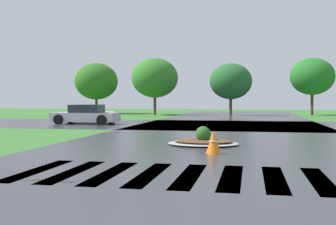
# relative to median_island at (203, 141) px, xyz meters

# --- Properties ---
(asphalt_roadway) EXTENTS (11.66, 80.00, 0.01)m
(asphalt_roadway) POSITION_rel_median_island_xyz_m (0.38, -1.40, -0.14)
(asphalt_roadway) COLOR #35353A
(asphalt_roadway) RESTS_ON ground
(asphalt_cross_road) EXTENTS (90.00, 10.49, 0.01)m
(asphalt_cross_road) POSITION_rel_median_island_xyz_m (0.38, 11.54, -0.14)
(asphalt_cross_road) COLOR #35353A
(asphalt_cross_road) RESTS_ON ground
(crosswalk_stripes) EXTENTS (7.65, 3.09, 0.01)m
(crosswalk_stripes) POSITION_rel_median_island_xyz_m (0.38, -6.05, -0.14)
(crosswalk_stripes) COLOR white
(crosswalk_stripes) RESTS_ON ground
(median_island) EXTENTS (2.57, 2.01, 0.68)m
(median_island) POSITION_rel_median_island_xyz_m (0.00, 0.00, 0.00)
(median_island) COLOR #9E9B93
(median_island) RESTS_ON ground
(car_blue_compact) EXTENTS (4.34, 2.06, 1.27)m
(car_blue_compact) POSITION_rel_median_island_xyz_m (-9.03, 10.99, 0.45)
(car_blue_compact) COLOR #B7B7BF
(car_blue_compact) RESTS_ON ground
(drainage_pipe_stack) EXTENTS (3.11, 1.37, 0.77)m
(drainage_pipe_stack) POSITION_rel_median_island_xyz_m (-9.46, 13.58, 0.24)
(drainage_pipe_stack) COLOR #9E9B93
(drainage_pipe_stack) RESTS_ON ground
(traffic_cone) EXTENTS (0.46, 0.46, 0.71)m
(traffic_cone) POSITION_rel_median_island_xyz_m (0.58, -2.37, 0.21)
(traffic_cone) COLOR orange
(traffic_cone) RESTS_ON ground
(background_treeline) EXTENTS (41.13, 7.22, 5.78)m
(background_treeline) POSITION_rel_median_island_xyz_m (0.04, 27.71, 3.54)
(background_treeline) COLOR #4C3823
(background_treeline) RESTS_ON ground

